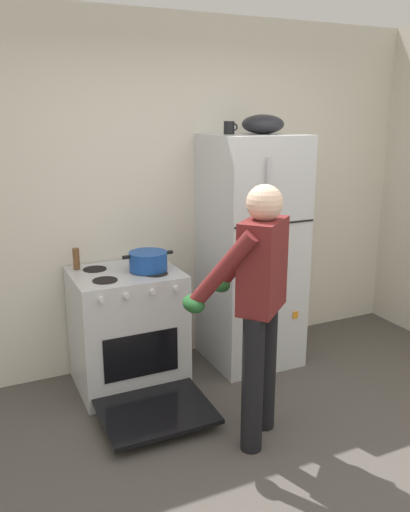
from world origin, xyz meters
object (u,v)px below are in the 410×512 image
at_px(refrigerator, 251,252).
at_px(coffee_mug, 229,128).
at_px(mixing_bowl, 263,124).
at_px(stove_range, 128,331).
at_px(person_cook, 256,294).
at_px(red_pot, 148,261).
at_px(pepper_mill, 76,259).

relative_size(refrigerator, coffee_mug, 16.29).
bearing_deg(mixing_bowl, stove_range, -179.09).
distance_m(person_cook, red_pot, 1.00).
xyz_separation_m(refrigerator, stove_range, (-1.03, -0.02, -0.48)).
distance_m(person_cook, coffee_mug, 1.43).
bearing_deg(red_pot, pepper_mill, 151.48).
bearing_deg(mixing_bowl, coffee_mug, 169.01).
relative_size(person_cook, red_pot, 4.28).
relative_size(refrigerator, person_cook, 1.14).
distance_m(pepper_mill, mixing_bowl, 1.70).
bearing_deg(pepper_mill, person_cook, -55.63).
xyz_separation_m(red_pot, pepper_mill, (-0.46, 0.25, 0.01)).
xyz_separation_m(red_pot, mixing_bowl, (0.95, 0.05, 0.94)).
bearing_deg(red_pot, refrigerator, 3.26).
bearing_deg(red_pot, coffee_mug, 8.18).
bearing_deg(mixing_bowl, person_cook, -121.56).
distance_m(red_pot, mixing_bowl, 1.34).
xyz_separation_m(stove_range, person_cook, (0.51, -0.97, 0.52)).
height_order(person_cook, red_pot, person_cook).
relative_size(stove_range, person_cook, 0.75).
height_order(stove_range, person_cook, person_cook).
bearing_deg(person_cook, pepper_mill, 124.37).
bearing_deg(refrigerator, person_cook, -118.06).
bearing_deg(coffee_mug, person_cook, -108.54).
bearing_deg(person_cook, stove_range, 117.81).
bearing_deg(coffee_mug, pepper_mill, 172.60).
relative_size(red_pot, mixing_bowl, 1.17).
height_order(stove_range, red_pot, red_pot).
relative_size(pepper_mill, mixing_bowl, 0.48).
xyz_separation_m(stove_range, pepper_mill, (-0.30, 0.22, 0.53)).
relative_size(stove_range, coffee_mug, 10.75).
xyz_separation_m(person_cook, red_pot, (-0.35, 0.93, 0.00)).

